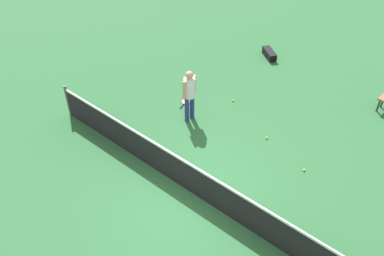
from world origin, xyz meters
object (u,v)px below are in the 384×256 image
tennis_ball_midcourt (233,101)px  equipment_bag (270,54)px  player_near_side (189,92)px  tennis_racket_near_player (185,102)px  tennis_ball_by_net (267,138)px  tennis_ball_near_player (304,170)px

tennis_ball_midcourt → equipment_bag: (0.60, -3.15, 0.11)m
player_near_side → tennis_racket_near_player: size_ratio=2.80×
tennis_ball_by_net → tennis_ball_midcourt: (1.82, -0.86, 0.00)m
player_near_side → equipment_bag: bearing=-88.4°
tennis_racket_near_player → equipment_bag: (-0.54, -4.18, 0.13)m
tennis_racket_near_player → tennis_ball_midcourt: 1.54m
tennis_ball_by_net → equipment_bag: bearing=-58.9°
tennis_ball_midcourt → equipment_bag: 3.20m
tennis_ball_by_net → equipment_bag: 4.68m
tennis_ball_by_net → tennis_ball_midcourt: same height
tennis_racket_near_player → tennis_ball_near_player: bearing=176.1°
tennis_ball_by_net → tennis_racket_near_player: bearing=3.3°
tennis_ball_by_net → tennis_ball_midcourt: 2.01m
tennis_racket_near_player → equipment_bag: bearing=-97.4°
player_near_side → tennis_racket_near_player: bearing=-40.8°
tennis_ball_by_net → player_near_side: bearing=18.1°
tennis_racket_near_player → tennis_ball_midcourt: bearing=-137.8°
tennis_ball_near_player → equipment_bag: equipment_bag is taller
player_near_side → equipment_bag: player_near_side is taller
player_near_side → equipment_bag: (0.13, -4.76, -0.87)m
tennis_racket_near_player → tennis_ball_near_player: (-4.41, 0.30, 0.02)m
tennis_ball_near_player → tennis_ball_midcourt: (3.27, -1.33, 0.00)m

